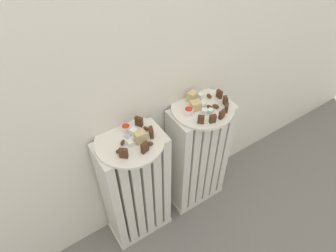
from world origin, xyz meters
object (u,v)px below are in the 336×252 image
at_px(plate_left, 130,141).
at_px(fork, 133,140).
at_px(radiator_left, 136,190).
at_px(plate_right, 202,108).
at_px(jam_bowl_left, 126,128).
at_px(jam_bowl_right, 189,111).
at_px(radiator_right, 197,157).

bearing_deg(plate_left, fork, -36.18).
xyz_separation_m(radiator_left, plate_right, (0.35, -0.00, 0.33)).
distance_m(plate_right, jam_bowl_left, 0.34).
xyz_separation_m(jam_bowl_left, fork, (-0.00, -0.06, -0.01)).
height_order(plate_left, jam_bowl_right, jam_bowl_right).
height_order(radiator_left, plate_left, plate_left).
distance_m(plate_left, jam_bowl_right, 0.28).
relative_size(radiator_right, plate_left, 2.36).
relative_size(plate_right, jam_bowl_left, 7.33).
xyz_separation_m(jam_bowl_right, fork, (-0.26, -0.01, -0.01)).
xyz_separation_m(radiator_left, jam_bowl_left, (0.01, 0.05, 0.35)).
bearing_deg(jam_bowl_right, plate_left, 179.77).
relative_size(radiator_right, plate_right, 2.36).
bearing_deg(fork, radiator_right, 1.53).
bearing_deg(plate_right, jam_bowl_right, -179.14).
bearing_deg(radiator_left, fork, -36.18).
bearing_deg(radiator_left, radiator_right, 0.00).
distance_m(radiator_left, jam_bowl_left, 0.35).
bearing_deg(radiator_right, plate_right, -116.57).
distance_m(radiator_left, plate_right, 0.48).
relative_size(plate_left, jam_bowl_right, 6.88).
bearing_deg(plate_right, plate_left, 180.00).
bearing_deg(plate_left, radiator_right, 0.00).
relative_size(radiator_right, jam_bowl_right, 16.25).
xyz_separation_m(plate_right, fork, (-0.34, -0.01, 0.01)).
bearing_deg(fork, plate_right, 1.53).
xyz_separation_m(plate_left, fork, (0.01, -0.01, 0.01)).
relative_size(plate_left, fork, 2.55).
height_order(radiator_right, fork, fork).
xyz_separation_m(plate_left, plate_right, (0.35, 0.00, 0.00)).
bearing_deg(fork, radiator_left, 143.82).
height_order(radiator_left, fork, fork).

